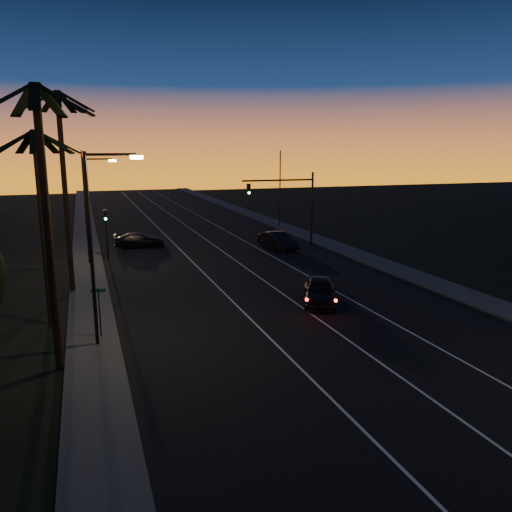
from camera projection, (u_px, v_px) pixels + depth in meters
name	position (u px, v px, depth m)	size (l,w,h in m)	color
road	(252.00, 277.00, 36.16)	(20.00, 170.00, 0.01)	black
sidewalk_left	(89.00, 290.00, 32.54)	(2.40, 170.00, 0.16)	#333331
sidewalk_right	(384.00, 265.00, 39.74)	(2.40, 170.00, 0.16)	#333331
lane_stripe_left	(211.00, 280.00, 35.19)	(0.12, 160.00, 0.01)	silver
lane_stripe_mid	(258.00, 276.00, 36.31)	(0.12, 160.00, 0.01)	silver
lane_stripe_right	(302.00, 273.00, 37.44)	(0.12, 160.00, 0.01)	silver
palm_near	(45.00, 201.00, 19.55)	(4.25, 4.16, 11.53)	black
palm_mid	(41.00, 207.00, 25.07)	(4.25, 4.16, 10.03)	black
palm_far	(64.00, 174.00, 30.65)	(4.25, 4.16, 12.53)	black
streetlight_left_near	(97.00, 235.00, 22.37)	(2.55, 0.26, 9.00)	black
streetlight_left_far	(90.00, 202.00, 39.06)	(2.55, 0.26, 8.50)	black
street_sign	(99.00, 306.00, 24.03)	(0.70, 0.06, 2.60)	black
signal_mast	(289.00, 196.00, 46.68)	(7.10, 0.41, 7.00)	black
signal_post	(106.00, 225.00, 41.73)	(0.28, 0.37, 4.20)	black
far_pole_left	(84.00, 192.00, 54.78)	(0.14, 0.14, 9.00)	black
far_pole_right	(280.00, 189.00, 59.07)	(0.14, 0.14, 9.00)	black
lead_car	(320.00, 291.00, 29.82)	(3.76, 5.38, 1.57)	black
right_car	(278.00, 241.00, 46.33)	(2.68, 5.01, 1.57)	black
cross_car	(140.00, 240.00, 47.07)	(4.93, 2.61, 1.36)	black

